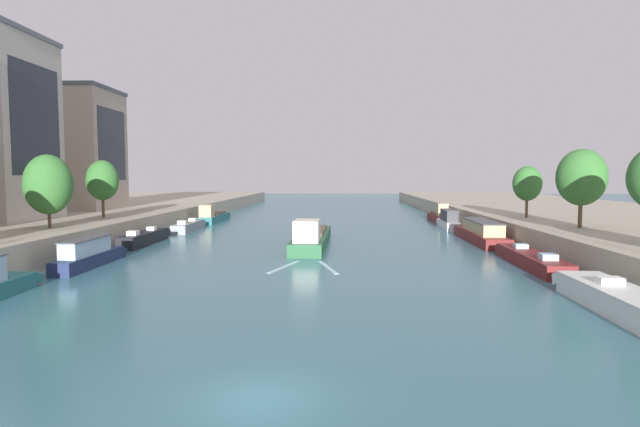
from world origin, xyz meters
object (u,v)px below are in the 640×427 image
tree_left_third (102,180)px  moored_boat_left_upstream (89,255)px  moored_boat_right_near (481,233)px  moored_boat_right_downstream (439,216)px  barge_midriver (312,237)px  moored_boat_left_lone (145,238)px  moored_boat_left_midway (213,216)px  moored_boat_right_lone (638,308)px  tree_right_far (581,177)px  moored_boat_right_end (531,259)px  tree_right_past_mid (527,184)px  tree_left_distant (48,185)px  moored_boat_right_far (448,221)px  moored_boat_left_gap_after (189,226)px

tree_left_third → moored_boat_left_upstream: bearing=-68.2°
moored_boat_right_near → moored_boat_right_downstream: 25.82m
barge_midriver → moored_boat_left_lone: barge_midriver is taller
moored_boat_left_midway → moored_boat_right_lone: (36.10, -56.17, -0.19)m
moored_boat_left_upstream → tree_right_far: 44.50m
moored_boat_right_end → tree_right_far: tree_right_far is taller
barge_midriver → moored_boat_right_end: bearing=-31.3°
moored_boat_left_upstream → tree_left_third: size_ratio=1.56×
moored_boat_left_midway → tree_right_past_mid: tree_right_past_mid is taller
tree_left_distant → tree_right_past_mid: (49.57, 14.21, -0.10)m
moored_boat_left_lone → moored_boat_right_lone: moored_boat_right_lone is taller
moored_boat_left_lone → tree_right_far: size_ratio=1.51×
moored_boat_right_near → moored_boat_right_far: (-0.54, 14.87, 0.08)m
moored_boat_left_gap_after → moored_boat_right_near: 38.22m
barge_midriver → moored_boat_right_far: (18.45, 19.09, 0.15)m
moored_boat_left_gap_after → moored_boat_right_end: bearing=-35.8°
moored_boat_right_lone → tree_left_third: size_ratio=2.29×
moored_boat_right_lone → moored_boat_right_near: (0.61, 32.04, 0.34)m
moored_boat_left_midway → tree_right_far: size_ratio=1.83×
moored_boat_right_far → moored_boat_right_downstream: 10.97m
moored_boat_left_midway → barge_midriver: bearing=-58.0°
moored_boat_left_lone → moored_boat_right_lone: size_ratio=0.73×
tree_right_far → moored_boat_right_far: bearing=106.5°
moored_boat_left_gap_after → moored_boat_right_lone: bearing=-49.8°
tree_left_distant → tree_right_far: size_ratio=0.93×
barge_midriver → moored_boat_left_midway: (-17.72, 28.34, -0.08)m
moored_boat_right_downstream → tree_left_third: 51.07m
moored_boat_left_upstream → tree_left_distant: bearing=137.7°
moored_boat_right_far → tree_left_third: size_ratio=1.53×
moored_boat_right_near → moored_boat_right_downstream: size_ratio=1.53×
moored_boat_right_end → moored_boat_right_far: moored_boat_right_far is taller
barge_midriver → moored_boat_right_lone: (18.38, -27.82, -0.28)m
moored_boat_left_lone → moored_boat_right_end: moored_boat_left_lone is taller
moored_boat_right_downstream → tree_right_past_mid: bearing=-75.5°
tree_left_third → moored_boat_left_lone: bearing=-33.0°
moored_boat_left_midway → moored_boat_right_near: moored_boat_left_midway is taller
barge_midriver → moored_boat_right_far: bearing=46.0°
moored_boat_left_upstream → moored_boat_right_near: (36.66, 17.47, 0.03)m
tree_right_past_mid → moored_boat_right_near: bearing=-154.3°
moored_boat_right_end → tree_right_past_mid: 20.54m
moored_boat_left_lone → moored_boat_right_far: 41.14m
tree_left_third → tree_right_far: size_ratio=0.91×
moored_boat_left_midway → tree_right_far: (43.37, -33.59, 6.46)m
barge_midriver → tree_right_past_mid: tree_right_past_mid is taller
barge_midriver → moored_boat_right_near: 19.46m
tree_left_third → tree_right_far: bearing=-11.5°
moored_boat_right_far → moored_boat_right_downstream: bearing=86.3°
tree_right_past_mid → moored_boat_right_downstream: bearing=104.5°
moored_boat_right_lone → tree_left_distant: 47.99m
moored_boat_right_downstream → barge_midriver: bearing=-122.5°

